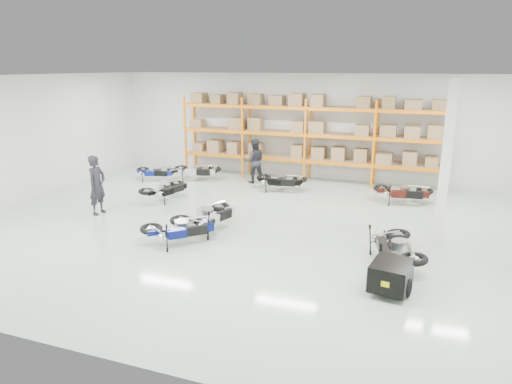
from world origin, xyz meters
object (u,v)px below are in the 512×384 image
at_px(moto_touring_right, 396,242).
at_px(moto_back_b, 196,168).
at_px(moto_blue_centre, 181,224).
at_px(moto_silver_left, 207,212).
at_px(person_left, 97,185).
at_px(moto_back_d, 404,189).
at_px(trailer, 391,275).
at_px(moto_back_c, 281,177).
at_px(person_back, 254,161).
at_px(moto_black_far_left, 166,186).
at_px(moto_back_a, 156,169).

height_order(moto_touring_right, moto_back_b, moto_touring_right).
distance_m(moto_blue_centre, moto_touring_right, 5.73).
distance_m(moto_silver_left, person_left, 4.17).
relative_size(moto_blue_centre, moto_back_b, 1.03).
distance_m(moto_back_b, moto_back_d, 8.61).
xyz_separation_m(trailer, moto_back_c, (-4.72, 7.32, 0.13)).
bearing_deg(moto_silver_left, moto_blue_centre, 94.20).
xyz_separation_m(moto_silver_left, trailer, (5.44, -2.17, -0.20)).
bearing_deg(person_left, moto_blue_centre, -109.59).
height_order(moto_back_d, person_back, person_back).
xyz_separation_m(moto_back_d, person_left, (-9.53, -4.71, 0.44)).
height_order(moto_touring_right, person_left, person_left).
xyz_separation_m(moto_black_far_left, moto_touring_right, (8.33, -3.06, 0.06)).
bearing_deg(moto_back_d, person_back, 73.60).
bearing_deg(moto_touring_right, moto_back_c, 113.64).
xyz_separation_m(moto_blue_centre, person_left, (-3.88, 1.43, 0.43)).
height_order(moto_silver_left, person_back, person_back).
bearing_deg(moto_back_a, person_back, -86.88).
distance_m(moto_touring_right, moto_back_d, 5.55).
bearing_deg(moto_touring_right, trailer, -105.87).
xyz_separation_m(moto_black_far_left, moto_back_d, (8.28, 2.49, 0.02)).
distance_m(moto_blue_centre, moto_black_far_left, 4.49).
xyz_separation_m(moto_back_c, person_left, (-4.87, -4.88, 0.45)).
height_order(moto_back_b, moto_back_d, moto_back_d).
bearing_deg(moto_back_c, trailer, -153.06).
bearing_deg(moto_touring_right, moto_black_far_left, 143.99).
relative_size(moto_blue_centre, moto_touring_right, 0.96).
bearing_deg(person_back, moto_blue_centre, 68.30).
height_order(moto_black_far_left, moto_back_a, moto_black_far_left).
relative_size(moto_silver_left, moto_back_a, 1.24).
xyz_separation_m(moto_touring_right, person_back, (-6.14, 6.58, 0.35)).
height_order(person_left, person_back, person_left).
bearing_deg(moto_back_c, moto_black_far_left, 120.51).
xyz_separation_m(moto_back_b, person_back, (2.51, 0.43, 0.39)).
bearing_deg(moto_back_a, moto_back_c, -99.22).
distance_m(moto_back_c, person_back, 1.71).
xyz_separation_m(moto_blue_centre, trailer, (5.70, -1.01, -0.16)).
bearing_deg(moto_back_a, moto_black_far_left, -152.96).
height_order(moto_black_far_left, moto_back_d, moto_back_d).
height_order(trailer, moto_back_d, moto_back_d).
height_order(trailer, person_back, person_back).
relative_size(moto_silver_left, moto_black_far_left, 1.15).
bearing_deg(moto_back_a, trailer, -136.04).
xyz_separation_m(moto_back_a, person_left, (0.69, -4.67, 0.50)).
height_order(moto_silver_left, person_left, person_left).
bearing_deg(moto_touring_right, moto_back_b, 128.68).
bearing_deg(trailer, moto_silver_left, 167.64).
bearing_deg(moto_back_b, moto_blue_centre, -170.33).
xyz_separation_m(moto_silver_left, moto_back_b, (-3.20, 5.58, -0.06)).
xyz_separation_m(moto_blue_centre, moto_back_d, (5.65, 6.13, -0.02)).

